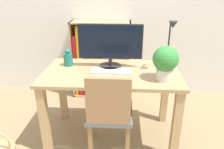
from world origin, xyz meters
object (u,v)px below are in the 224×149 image
Objects in this scene: monitor at (110,44)px; keyboard at (111,71)px; bookshelf at (91,63)px; chair at (110,113)px; potted_plant at (165,61)px; desk_lamp at (170,41)px; vase at (68,59)px.

monitor reaches higher than keyboard.
chair is at bearing -73.93° from bookshelf.
monitor is 0.65m from chair.
desk_lamp is at bearing 73.03° from potted_plant.
bookshelf is (-0.33, 0.80, -0.49)m from monitor.
monitor is 0.45m from vase.
keyboard is 1.27× the size of potted_plant.
potted_plant is (0.47, -0.15, 0.16)m from keyboard.
potted_plant reaches higher than chair.
keyboard is 0.80× the size of desk_lamp.
chair is (0.44, -0.42, -0.34)m from vase.
monitor is 0.56m from potted_plant.
vase is 0.20× the size of chair.
vase is 0.95m from potted_plant.
chair is at bearing -164.77° from potted_plant.
keyboard is 0.51m from potted_plant.
desk_lamp is at bearing 28.27° from chair.
potted_plant is at bearing -106.97° from desk_lamp.
keyboard is 0.45× the size of chair.
vase reaches higher than chair.
bookshelf is at bearing 100.77° from chair.
bookshelf is (0.09, 0.79, -0.33)m from vase.
potted_plant is at bearing -17.64° from keyboard.
potted_plant reaches higher than vase.
vase is (-0.44, 0.15, 0.06)m from keyboard.
potted_plant is at bearing 9.93° from chair.
desk_lamp is at bearing -4.17° from vase.
keyboard is at bearing -69.94° from bookshelf.
keyboard is at bearing -18.75° from vase.
bookshelf is at bearing 135.53° from desk_lamp.
monitor is 0.55m from desk_lamp.
chair is (-0.53, -0.35, -0.56)m from desk_lamp.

